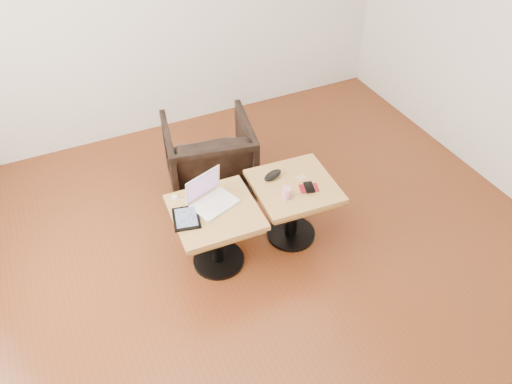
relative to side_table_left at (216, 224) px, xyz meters
name	(u,v)px	position (x,y,z in m)	size (l,w,h in m)	color
room_shell	(280,118)	(0.35, -0.26, 0.95)	(4.52, 4.52, 2.71)	#5C2814
side_table_left	(216,224)	(0.00, 0.00, 0.00)	(0.62, 0.62, 0.54)	black
side_table_right	(293,198)	(0.64, 0.01, 0.00)	(0.63, 0.63, 0.54)	black
laptop	(211,198)	(0.01, 0.09, 0.18)	(0.37, 0.33, 0.22)	white
tablet	(186,218)	(-0.21, 0.00, 0.14)	(0.23, 0.26, 0.02)	black
charging_adapter	(174,197)	(-0.22, 0.24, 0.15)	(0.04, 0.04, 0.02)	white
glasses_case	(273,175)	(0.52, 0.14, 0.16)	(0.17, 0.07, 0.05)	black
striped_cup	(286,193)	(0.51, -0.09, 0.18)	(0.07, 0.07, 0.09)	#D23D7C
earbuds_tangle	(301,177)	(0.72, 0.05, 0.14)	(0.08, 0.05, 0.02)	white
phone_on_sleeve	(309,188)	(0.71, -0.08, 0.14)	(0.16, 0.14, 0.02)	maroon
armchair	(209,156)	(0.28, 0.86, -0.07)	(0.71, 0.73, 0.67)	black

